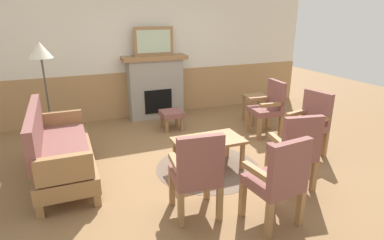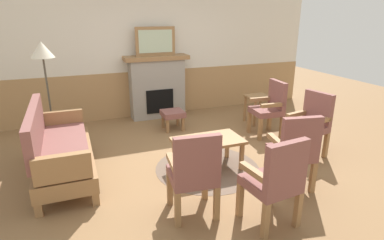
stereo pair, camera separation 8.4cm
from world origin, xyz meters
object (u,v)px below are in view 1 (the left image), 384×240
(coffee_table, at_px, (208,143))
(armchair_near_fireplace, at_px, (269,106))
(armchair_front_center, at_px, (295,148))
(framed_picture, at_px, (154,41))
(couch, at_px, (60,151))
(side_table, at_px, (256,101))
(fireplace, at_px, (155,86))
(armchair_by_window_left, at_px, (310,121))
(armchair_front_left, at_px, (197,171))
(book_on_table, at_px, (209,139))
(footstool, at_px, (172,115))
(armchair_corner_left, at_px, (278,178))
(floor_lamp_by_couch, at_px, (41,57))

(coffee_table, bearing_deg, armchair_near_fireplace, 27.22)
(armchair_front_center, bearing_deg, framed_picture, 102.92)
(couch, distance_m, side_table, 3.77)
(framed_picture, height_order, armchair_front_center, framed_picture)
(fireplace, bearing_deg, coffee_table, -89.51)
(armchair_by_window_left, distance_m, armchair_front_left, 2.38)
(couch, height_order, book_on_table, couch)
(footstool, height_order, armchair_by_window_left, armchair_by_window_left)
(coffee_table, bearing_deg, fireplace, 90.49)
(armchair_by_window_left, bearing_deg, armchair_near_fireplace, 95.86)
(armchair_near_fireplace, relative_size, side_table, 1.78)
(couch, bearing_deg, armchair_by_window_left, -9.71)
(framed_picture, relative_size, armchair_corner_left, 0.82)
(armchair_corner_left, distance_m, floor_lamp_by_couch, 3.97)
(footstool, bearing_deg, fireplace, 93.68)
(armchair_front_center, bearing_deg, floor_lamp_by_couch, 136.34)
(armchair_front_center, relative_size, armchair_corner_left, 1.00)
(book_on_table, bearing_deg, side_table, 40.37)
(armchair_by_window_left, bearing_deg, framed_picture, 121.78)
(book_on_table, relative_size, armchair_front_center, 0.19)
(book_on_table, bearing_deg, couch, 165.54)
(armchair_near_fireplace, height_order, floor_lamp_by_couch, floor_lamp_by_couch)
(coffee_table, bearing_deg, side_table, 40.05)
(framed_picture, relative_size, floor_lamp_by_couch, 0.48)
(fireplace, distance_m, book_on_table, 2.58)
(armchair_by_window_left, bearing_deg, book_on_table, 175.97)
(armchair_near_fireplace, bearing_deg, couch, -174.67)
(floor_lamp_by_couch, bearing_deg, armchair_by_window_left, -27.79)
(armchair_by_window_left, xyz_separation_m, side_table, (0.08, 1.58, -0.10))
(armchair_by_window_left, distance_m, side_table, 1.59)
(coffee_table, distance_m, armchair_front_center, 1.17)
(armchair_front_left, height_order, floor_lamp_by_couch, floor_lamp_by_couch)
(footstool, bearing_deg, side_table, -8.31)
(armchair_corner_left, bearing_deg, armchair_by_window_left, 39.72)
(fireplace, relative_size, armchair_front_center, 1.33)
(fireplace, relative_size, coffee_table, 1.35)
(coffee_table, xyz_separation_m, armchair_front_center, (0.76, -0.87, 0.15))
(footstool, bearing_deg, armchair_front_left, -103.14)
(armchair_front_left, height_order, side_table, armchair_front_left)
(armchair_by_window_left, bearing_deg, armchair_front_center, -140.23)
(book_on_table, height_order, armchair_corner_left, armchair_corner_left)
(fireplace, xyz_separation_m, armchair_by_window_left, (1.66, -2.69, -0.11))
(armchair_near_fireplace, distance_m, armchair_by_window_left, 0.94)
(fireplace, relative_size, framed_picture, 1.62)
(book_on_table, relative_size, armchair_front_left, 0.19)
(framed_picture, bearing_deg, armchair_by_window_left, -58.22)
(coffee_table, bearing_deg, armchair_front_center, -48.74)
(side_table, relative_size, floor_lamp_by_couch, 0.33)
(armchair_front_left, relative_size, side_table, 1.78)
(framed_picture, height_order, couch, framed_picture)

